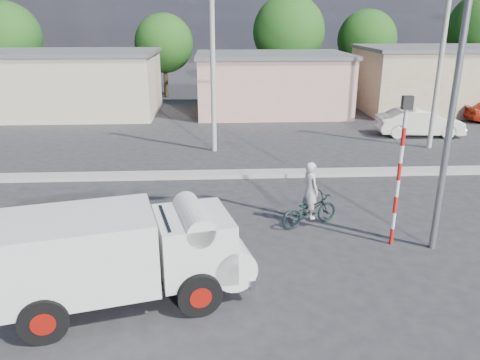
{
  "coord_description": "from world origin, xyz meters",
  "views": [
    {
      "loc": [
        -1.9,
        -10.66,
        6.32
      ],
      "look_at": [
        -1.15,
        3.73,
        1.3
      ],
      "focal_mm": 35.0,
      "sensor_mm": 36.0,
      "label": 1
    }
  ],
  "objects_px": {
    "truck": "(128,253)",
    "traffic_pole": "(401,160)",
    "streetlight": "(452,74)",
    "bicycle": "(309,210)",
    "cyclist": "(310,199)",
    "car_cream": "(420,122)"
  },
  "relations": [
    {
      "from": "streetlight",
      "to": "bicycle",
      "type": "bearing_deg",
      "value": 151.08
    },
    {
      "from": "car_cream",
      "to": "streetlight",
      "type": "bearing_deg",
      "value": 162.18
    },
    {
      "from": "cyclist",
      "to": "bicycle",
      "type": "bearing_deg",
      "value": -0.0
    },
    {
      "from": "bicycle",
      "to": "cyclist",
      "type": "height_order",
      "value": "cyclist"
    },
    {
      "from": "traffic_pole",
      "to": "streetlight",
      "type": "distance_m",
      "value": 2.56
    },
    {
      "from": "traffic_pole",
      "to": "truck",
      "type": "bearing_deg",
      "value": -160.26
    },
    {
      "from": "streetlight",
      "to": "truck",
      "type": "bearing_deg",
      "value": -164.35
    },
    {
      "from": "truck",
      "to": "traffic_pole",
      "type": "relative_size",
      "value": 1.34
    },
    {
      "from": "truck",
      "to": "car_cream",
      "type": "xyz_separation_m",
      "value": [
        13.46,
        15.58,
        -0.49
      ]
    },
    {
      "from": "bicycle",
      "to": "streetlight",
      "type": "height_order",
      "value": "streetlight"
    },
    {
      "from": "truck",
      "to": "cyclist",
      "type": "height_order",
      "value": "truck"
    },
    {
      "from": "bicycle",
      "to": "cyclist",
      "type": "distance_m",
      "value": 0.38
    },
    {
      "from": "truck",
      "to": "bicycle",
      "type": "distance_m",
      "value": 6.42
    },
    {
      "from": "cyclist",
      "to": "traffic_pole",
      "type": "relative_size",
      "value": 0.42
    },
    {
      "from": "car_cream",
      "to": "streetlight",
      "type": "distance_m",
      "value": 14.96
    },
    {
      "from": "truck",
      "to": "traffic_pole",
      "type": "bearing_deg",
      "value": 5.85
    },
    {
      "from": "cyclist",
      "to": "streetlight",
      "type": "relative_size",
      "value": 0.2
    },
    {
      "from": "truck",
      "to": "cyclist",
      "type": "relative_size",
      "value": 3.21
    },
    {
      "from": "truck",
      "to": "streetlight",
      "type": "bearing_deg",
      "value": 1.75
    },
    {
      "from": "bicycle",
      "to": "cyclist",
      "type": "bearing_deg",
      "value": -0.0
    },
    {
      "from": "bicycle",
      "to": "cyclist",
      "type": "relative_size",
      "value": 1.1
    },
    {
      "from": "traffic_pole",
      "to": "car_cream",
      "type": "bearing_deg",
      "value": 64.15
    }
  ]
}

